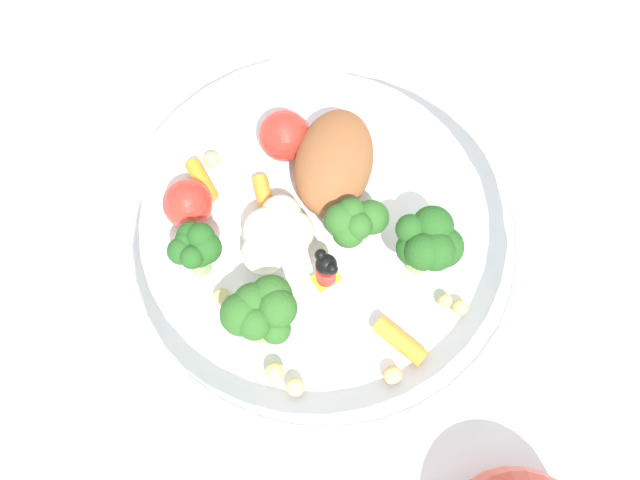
# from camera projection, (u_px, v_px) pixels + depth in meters

# --- Properties ---
(ground_plane) EXTENTS (2.40, 2.40, 0.00)m
(ground_plane) POSITION_uv_depth(u_px,v_px,m) (313.00, 268.00, 0.57)
(ground_plane) COLOR white
(food_container) EXTENTS (0.25, 0.25, 0.06)m
(food_container) POSITION_uv_depth(u_px,v_px,m) (316.00, 233.00, 0.55)
(food_container) COLOR white
(food_container) RESTS_ON ground_plane
(folded_napkin) EXTENTS (0.12, 0.11, 0.01)m
(folded_napkin) POSITION_uv_depth(u_px,v_px,m) (43.00, 15.00, 0.64)
(folded_napkin) COLOR white
(folded_napkin) RESTS_ON ground_plane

